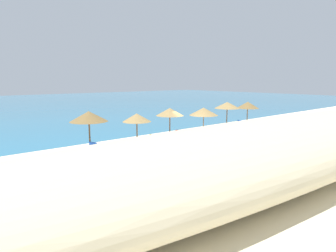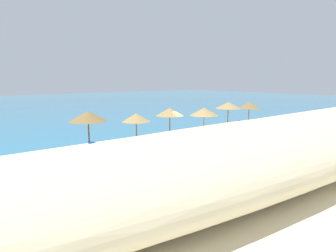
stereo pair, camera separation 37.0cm
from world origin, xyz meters
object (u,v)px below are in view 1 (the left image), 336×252
at_px(beach_umbrella_1, 137,118).
at_px(wooden_signpost, 113,157).
at_px(beach_umbrella_2, 170,112).
at_px(lounge_chair_3, 88,154).
at_px(lounge_chair_1, 148,144).
at_px(lounge_chair_2, 236,128).
at_px(cooler_box, 226,138).
at_px(beach_umbrella_4, 227,105).
at_px(beach_umbrella_3, 204,112).
at_px(beach_umbrella_5, 248,105).
at_px(beach_ball, 277,128).
at_px(lounge_chair_0, 179,139).
at_px(beach_umbrella_0, 89,117).

relative_size(beach_umbrella_1, wooden_signpost, 1.37).
bearing_deg(beach_umbrella_2, beach_umbrella_1, -177.87).
bearing_deg(beach_umbrella_2, lounge_chair_3, -174.31).
distance_m(lounge_chair_1, lounge_chair_2, 10.13).
distance_m(wooden_signpost, cooler_box, 12.07).
distance_m(beach_umbrella_4, wooden_signpost, 15.72).
xyz_separation_m(beach_umbrella_2, beach_umbrella_3, (3.84, 0.03, -0.24)).
bearing_deg(beach_umbrella_1, beach_umbrella_5, 2.00).
height_order(beach_umbrella_3, lounge_chair_1, beach_umbrella_3).
bearing_deg(beach_umbrella_4, lounge_chair_3, -176.16).
height_order(lounge_chair_3, beach_ball, lounge_chair_3).
bearing_deg(beach_umbrella_4, beach_umbrella_5, 1.81).
bearing_deg(beach_umbrella_5, cooler_box, -158.45).
relative_size(beach_umbrella_2, lounge_chair_1, 1.66).
relative_size(beach_umbrella_3, beach_umbrella_5, 0.94).
relative_size(beach_umbrella_5, cooler_box, 6.05).
xyz_separation_m(lounge_chair_0, beach_ball, (12.00, -1.23, -0.28)).
distance_m(beach_umbrella_3, beach_umbrella_5, 6.91).
height_order(beach_umbrella_1, lounge_chair_2, beach_umbrella_1).
relative_size(beach_umbrella_4, lounge_chair_1, 1.71).
bearing_deg(beach_umbrella_4, lounge_chair_2, -94.18).
height_order(beach_umbrella_0, beach_ball, beach_umbrella_0).
bearing_deg(beach_umbrella_2, wooden_signpost, -148.97).
height_order(beach_umbrella_0, lounge_chair_0, beach_umbrella_0).
relative_size(beach_umbrella_3, beach_ball, 7.71).
distance_m(lounge_chair_0, lounge_chair_3, 7.12).
xyz_separation_m(beach_umbrella_2, beach_ball, (11.98, -2.29, -2.26)).
bearing_deg(beach_umbrella_4, lounge_chair_1, -172.75).
distance_m(beach_umbrella_3, lounge_chair_0, 4.37).
bearing_deg(beach_umbrella_0, cooler_box, -12.54).
xyz_separation_m(beach_umbrella_1, beach_umbrella_4, (10.45, 0.38, 0.25)).
bearing_deg(lounge_chair_0, cooler_box, -139.40).
height_order(beach_umbrella_1, beach_umbrella_3, beach_umbrella_1).
distance_m(beach_umbrella_4, beach_ball, 5.82).
distance_m(beach_umbrella_0, beach_umbrella_4, 13.87).
height_order(beach_umbrella_2, lounge_chair_3, beach_umbrella_2).
height_order(beach_umbrella_0, wooden_signpost, beach_umbrella_0).
xyz_separation_m(beach_umbrella_2, cooler_box, (4.22, -2.21, -2.24)).
bearing_deg(beach_umbrella_4, beach_umbrella_0, -179.71).
bearing_deg(cooler_box, lounge_chair_1, 170.69).
distance_m(beach_umbrella_5, beach_ball, 3.65).
relative_size(beach_umbrella_2, lounge_chair_3, 1.63).
distance_m(beach_umbrella_5, lounge_chair_0, 11.01).
distance_m(beach_umbrella_4, lounge_chair_0, 7.72).
bearing_deg(lounge_chair_0, beach_umbrella_3, -108.40).
height_order(beach_umbrella_1, wooden_signpost, beach_umbrella_1).
relative_size(lounge_chair_2, cooler_box, 3.91).
xyz_separation_m(beach_umbrella_2, lounge_chair_3, (-7.13, -0.71, -1.99)).
distance_m(beach_umbrella_0, beach_ball, 18.87).
height_order(beach_umbrella_3, beach_umbrella_4, beach_umbrella_4).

